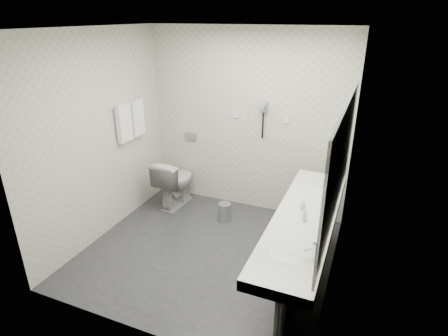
% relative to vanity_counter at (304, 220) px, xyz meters
% --- Properties ---
extents(floor, '(2.80, 2.80, 0.00)m').
position_rel_vanity_counter_xyz_m(floor, '(-1.12, 0.20, -0.80)').
color(floor, '#2A2A2F').
rests_on(floor, ground).
extents(ceiling, '(2.80, 2.80, 0.00)m').
position_rel_vanity_counter_xyz_m(ceiling, '(-1.12, 0.20, 1.70)').
color(ceiling, silver).
rests_on(ceiling, wall_back).
extents(wall_back, '(2.80, 0.00, 2.80)m').
position_rel_vanity_counter_xyz_m(wall_back, '(-1.12, 1.50, 0.45)').
color(wall_back, beige).
rests_on(wall_back, floor).
extents(wall_front, '(2.80, 0.00, 2.80)m').
position_rel_vanity_counter_xyz_m(wall_front, '(-1.12, -1.10, 0.45)').
color(wall_front, beige).
rests_on(wall_front, floor).
extents(wall_left, '(0.00, 2.60, 2.60)m').
position_rel_vanity_counter_xyz_m(wall_left, '(-2.52, 0.20, 0.45)').
color(wall_left, beige).
rests_on(wall_left, floor).
extents(wall_right, '(0.00, 2.60, 2.60)m').
position_rel_vanity_counter_xyz_m(wall_right, '(0.27, 0.20, 0.45)').
color(wall_right, beige).
rests_on(wall_right, floor).
extents(vanity_counter, '(0.55, 2.20, 0.10)m').
position_rel_vanity_counter_xyz_m(vanity_counter, '(0.00, 0.00, 0.00)').
color(vanity_counter, silver).
rests_on(vanity_counter, floor).
extents(vanity_panel, '(0.03, 2.15, 0.75)m').
position_rel_vanity_counter_xyz_m(vanity_panel, '(0.02, 0.00, -0.42)').
color(vanity_panel, gray).
rests_on(vanity_panel, floor).
extents(vanity_post_far, '(0.06, 0.06, 0.75)m').
position_rel_vanity_counter_xyz_m(vanity_post_far, '(0.05, 1.04, -0.42)').
color(vanity_post_far, silver).
rests_on(vanity_post_far, floor).
extents(mirror, '(0.02, 2.20, 1.05)m').
position_rel_vanity_counter_xyz_m(mirror, '(0.26, 0.00, 0.65)').
color(mirror, '#B2BCC6').
rests_on(mirror, wall_right).
extents(basin_near, '(0.40, 0.31, 0.05)m').
position_rel_vanity_counter_xyz_m(basin_near, '(0.00, -0.65, 0.04)').
color(basin_near, silver).
rests_on(basin_near, vanity_counter).
extents(basin_far, '(0.40, 0.31, 0.05)m').
position_rel_vanity_counter_xyz_m(basin_far, '(0.00, 0.65, 0.04)').
color(basin_far, silver).
rests_on(basin_far, vanity_counter).
extents(faucet_near, '(0.04, 0.04, 0.15)m').
position_rel_vanity_counter_xyz_m(faucet_near, '(0.19, -0.65, 0.12)').
color(faucet_near, silver).
rests_on(faucet_near, vanity_counter).
extents(faucet_far, '(0.04, 0.04, 0.15)m').
position_rel_vanity_counter_xyz_m(faucet_far, '(0.19, 0.65, 0.12)').
color(faucet_far, silver).
rests_on(faucet_far, vanity_counter).
extents(soap_bottle_a, '(0.07, 0.07, 0.11)m').
position_rel_vanity_counter_xyz_m(soap_bottle_a, '(-0.05, 0.12, 0.10)').
color(soap_bottle_a, silver).
rests_on(soap_bottle_a, vanity_counter).
extents(soap_bottle_c, '(0.05, 0.05, 0.13)m').
position_rel_vanity_counter_xyz_m(soap_bottle_c, '(0.01, -0.10, 0.12)').
color(soap_bottle_c, silver).
rests_on(soap_bottle_c, vanity_counter).
extents(glass_left, '(0.07, 0.07, 0.10)m').
position_rel_vanity_counter_xyz_m(glass_left, '(0.23, 0.25, 0.10)').
color(glass_left, silver).
rests_on(glass_left, vanity_counter).
extents(toilet, '(0.43, 0.72, 0.72)m').
position_rel_vanity_counter_xyz_m(toilet, '(-2.06, 1.11, -0.44)').
color(toilet, silver).
rests_on(toilet, floor).
extents(flush_plate, '(0.18, 0.02, 0.12)m').
position_rel_vanity_counter_xyz_m(flush_plate, '(-1.98, 1.49, 0.15)').
color(flush_plate, '#B2B5BA').
rests_on(flush_plate, wall_back).
extents(pedal_bin, '(0.22, 0.22, 0.24)m').
position_rel_vanity_counter_xyz_m(pedal_bin, '(-1.21, 0.95, -0.68)').
color(pedal_bin, '#B2B5BA').
rests_on(pedal_bin, floor).
extents(bin_lid, '(0.17, 0.17, 0.01)m').
position_rel_vanity_counter_xyz_m(bin_lid, '(-1.21, 0.95, -0.55)').
color(bin_lid, '#B2B5BA').
rests_on(bin_lid, pedal_bin).
extents(towel_rail, '(0.02, 0.62, 0.02)m').
position_rel_vanity_counter_xyz_m(towel_rail, '(-2.47, 0.75, 0.75)').
color(towel_rail, silver).
rests_on(towel_rail, wall_left).
extents(towel_near, '(0.07, 0.24, 0.48)m').
position_rel_vanity_counter_xyz_m(towel_near, '(-2.46, 0.61, 0.53)').
color(towel_near, white).
rests_on(towel_near, towel_rail).
extents(towel_far, '(0.07, 0.24, 0.48)m').
position_rel_vanity_counter_xyz_m(towel_far, '(-2.46, 0.89, 0.53)').
color(towel_far, white).
rests_on(towel_far, towel_rail).
extents(dryer_cradle, '(0.10, 0.04, 0.14)m').
position_rel_vanity_counter_xyz_m(dryer_cradle, '(-0.88, 1.47, 0.70)').
color(dryer_cradle, gray).
rests_on(dryer_cradle, wall_back).
extents(dryer_barrel, '(0.08, 0.14, 0.08)m').
position_rel_vanity_counter_xyz_m(dryer_barrel, '(-0.88, 1.40, 0.73)').
color(dryer_barrel, gray).
rests_on(dryer_barrel, dryer_cradle).
extents(dryer_cord, '(0.02, 0.02, 0.35)m').
position_rel_vanity_counter_xyz_m(dryer_cord, '(-0.88, 1.46, 0.45)').
color(dryer_cord, black).
rests_on(dryer_cord, dryer_cradle).
extents(switch_plate_a, '(0.09, 0.02, 0.09)m').
position_rel_vanity_counter_xyz_m(switch_plate_a, '(-1.27, 1.49, 0.55)').
color(switch_plate_a, silver).
rests_on(switch_plate_a, wall_back).
extents(switch_plate_b, '(0.09, 0.02, 0.09)m').
position_rel_vanity_counter_xyz_m(switch_plate_b, '(-0.57, 1.49, 0.55)').
color(switch_plate_b, silver).
rests_on(switch_plate_b, wall_back).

